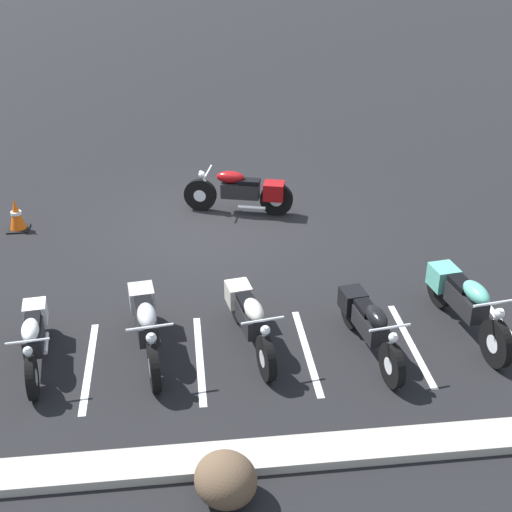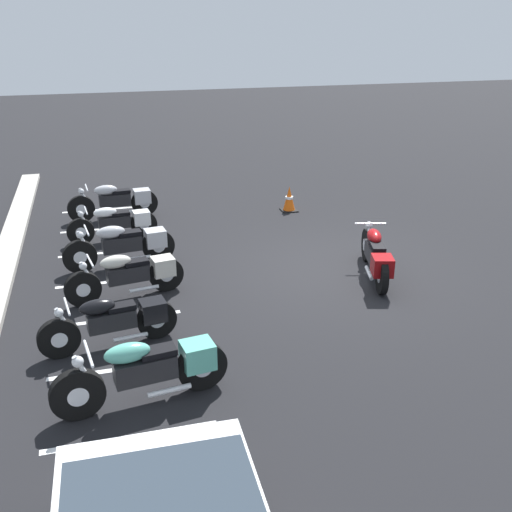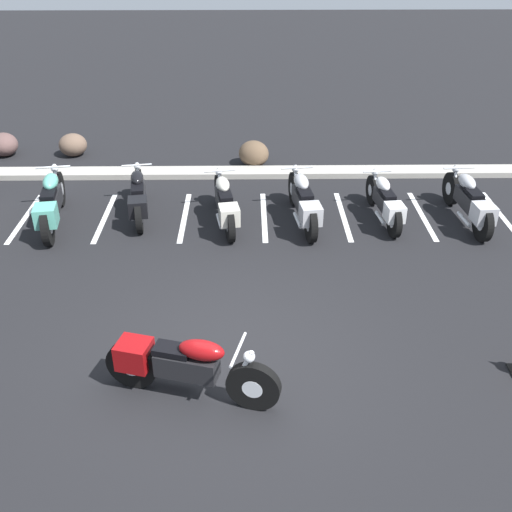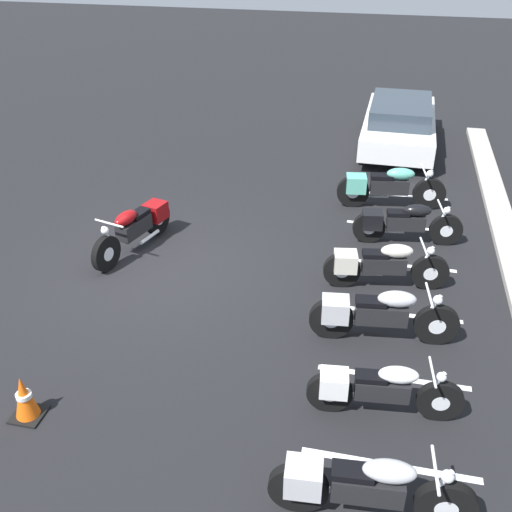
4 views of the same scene
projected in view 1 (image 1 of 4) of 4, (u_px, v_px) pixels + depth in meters
The scene contains 15 objects.
ground at pixel (217, 228), 13.84m from camera, with size 60.00×60.00×0.00m, color black.
motorcycle_maroon_featured at pixel (244, 191), 14.26m from camera, with size 2.17×0.88×0.87m.
parked_bike_0 at pixel (464, 301), 10.58m from camera, with size 0.74×2.31×0.91m.
parked_bike_1 at pixel (368, 323), 10.12m from camera, with size 0.67×2.08×0.82m.
parked_bike_2 at pixel (249, 317), 10.26m from camera, with size 0.71×2.11×0.83m.
parked_bike_3 at pixel (146, 323), 10.09m from camera, with size 0.68×2.21×0.87m.
parked_bike_4 at pixel (34, 336), 9.89m from camera, with size 0.58×1.98×0.78m.
concrete_curb at pixel (253, 457), 8.33m from camera, with size 18.00×0.50×0.12m, color #A8A399.
landscape_rock_0 at pixel (226, 480), 7.71m from camera, with size 0.67×0.72×0.59m, color brown.
traffic_cone at pixel (16, 215), 13.64m from camera, with size 0.40×0.40×0.64m.
stall_line_0 at pixel (512, 337), 10.58m from camera, with size 0.10×2.10×0.00m, color white.
stall_line_1 at pixel (411, 344), 10.43m from camera, with size 0.10×2.10×0.00m, color white.
stall_line_2 at pixel (307, 351), 10.27m from camera, with size 0.10×2.10×0.00m, color white.
stall_line_3 at pixel (200, 359), 10.11m from camera, with size 0.10×2.10×0.00m, color white.
stall_line_4 at pixel (89, 366), 9.96m from camera, with size 0.10×2.10×0.00m, color white.
Camera 1 is at (0.68, 12.45, 6.08)m, focal length 50.00 mm.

